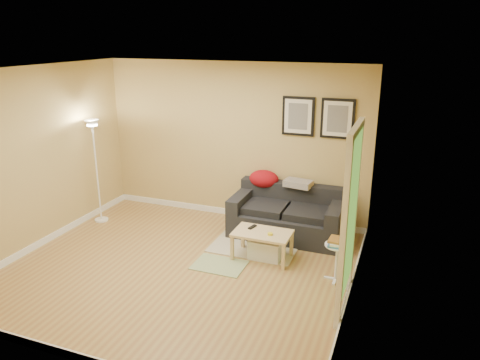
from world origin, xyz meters
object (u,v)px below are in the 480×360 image
Objects in this scene: side_table at (336,262)px; floor_lamp at (97,174)px; sofa at (287,213)px; coffee_table at (262,245)px; book_stack at (337,242)px; storage_bin at (266,248)px.

floor_lamp is (-4.02, 0.56, 0.57)m from side_table.
floor_lamp is (-3.07, -0.55, 0.44)m from sofa.
book_stack reaches higher than coffee_table.
floor_lamp is (-4.01, 0.57, 0.27)m from book_stack.
sofa is at bearing 112.56° from book_stack.
side_table is (0.95, -1.11, -0.13)m from sofa.
storage_bin is at bearing 165.16° from side_table.
coffee_table is at bearing -97.64° from sofa.
storage_bin is 1.06m from side_table.
floor_lamp is at bearing 172.10° from side_table.
floor_lamp is (-3.00, 0.29, 0.67)m from storage_bin.
sofa is at bearing 73.16° from coffee_table.
sofa is at bearing 85.01° from storage_bin.
sofa is at bearing 10.13° from floor_lamp.
book_stack reaches higher than side_table.
sofa is 0.87m from storage_bin.
side_table is 4.10m from floor_lamp.
storage_bin is (-0.07, -0.84, -0.23)m from sofa.
sofa is 6.56× the size of book_stack.
side_table is 0.29× the size of floor_lamp.
book_stack is 0.15× the size of floor_lamp.
book_stack is at bearing -15.60° from storage_bin.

